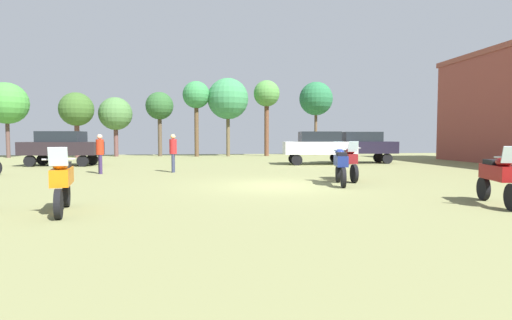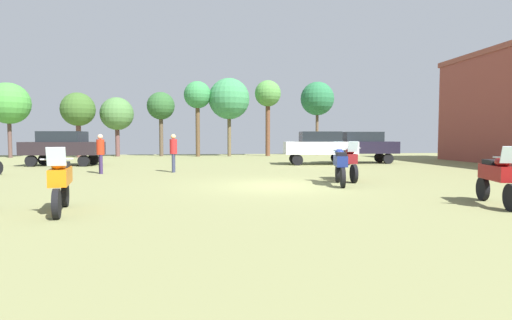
% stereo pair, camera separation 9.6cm
% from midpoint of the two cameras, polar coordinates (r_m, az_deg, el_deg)
% --- Properties ---
extents(ground_plane, '(44.00, 52.00, 0.02)m').
position_cam_midpoint_polar(ground_plane, '(13.57, 3.48, -3.74)').
color(ground_plane, olive).
extents(motorcycle_2, '(0.74, 2.19, 1.49)m').
position_cam_midpoint_polar(motorcycle_2, '(13.98, 12.25, -0.54)').
color(motorcycle_2, black).
rests_on(motorcycle_2, ground).
extents(motorcycle_4, '(0.74, 2.10, 1.45)m').
position_cam_midpoint_polar(motorcycle_4, '(9.61, -26.12, -2.64)').
color(motorcycle_4, black).
rests_on(motorcycle_4, ground).
extents(motorcycle_5, '(0.62, 2.27, 1.51)m').
position_cam_midpoint_polar(motorcycle_5, '(15.44, 13.27, -0.17)').
color(motorcycle_5, black).
rests_on(motorcycle_5, ground).
extents(motorcycle_7, '(0.80, 2.11, 1.45)m').
position_cam_midpoint_polar(motorcycle_7, '(11.17, 31.66, -2.01)').
color(motorcycle_7, black).
rests_on(motorcycle_7, ground).
extents(car_1, '(4.44, 2.18, 2.00)m').
position_cam_midpoint_polar(car_1, '(24.32, 9.32, 2.11)').
color(car_1, black).
rests_on(car_1, ground).
extents(car_2, '(4.39, 2.04, 2.00)m').
position_cam_midpoint_polar(car_2, '(26.11, 15.09, 2.11)').
color(car_2, black).
rests_on(car_2, ground).
extents(car_3, '(4.44, 2.17, 2.00)m').
position_cam_midpoint_polar(car_3, '(25.55, -26.00, 1.87)').
color(car_3, black).
rests_on(car_3, ground).
extents(person_1, '(0.45, 0.45, 1.80)m').
position_cam_midpoint_polar(person_1, '(19.16, -21.40, 1.27)').
color(person_1, '#32234B').
rests_on(person_1, ground).
extents(person_2, '(0.36, 0.36, 1.80)m').
position_cam_midpoint_polar(person_2, '(18.99, -11.69, 1.43)').
color(person_2, '#2E324B').
rests_on(person_2, ground).
extents(tree_1, '(2.32, 2.32, 6.47)m').
position_cam_midpoint_polar(tree_1, '(34.68, -8.37, 9.07)').
color(tree_1, brown).
rests_on(tree_1, ground).
extents(tree_2, '(3.57, 3.57, 6.80)m').
position_cam_midpoint_polar(tree_2, '(34.85, -3.83, 8.77)').
color(tree_2, brown).
rests_on(tree_2, ground).
extents(tree_3, '(2.74, 2.74, 5.33)m').
position_cam_midpoint_polar(tree_3, '(35.69, -24.24, 6.61)').
color(tree_3, brown).
rests_on(tree_3, ground).
extents(tree_4, '(3.10, 3.10, 6.81)m').
position_cam_midpoint_polar(tree_4, '(37.54, 8.91, 8.70)').
color(tree_4, brown).
rests_on(tree_4, ground).
extents(tree_5, '(2.83, 2.83, 5.11)m').
position_cam_midpoint_polar(tree_5, '(36.34, -19.36, 6.26)').
color(tree_5, brown).
rests_on(tree_5, ground).
extents(tree_6, '(2.31, 2.31, 6.69)m').
position_cam_midpoint_polar(tree_6, '(35.36, 1.80, 9.28)').
color(tree_6, brown).
rests_on(tree_6, ground).
extents(tree_7, '(3.32, 3.32, 6.06)m').
position_cam_midpoint_polar(tree_7, '(37.88, -32.06, 6.91)').
color(tree_7, '#503834').
rests_on(tree_7, ground).
extents(tree_8, '(2.41, 2.41, 5.63)m').
position_cam_midpoint_polar(tree_8, '(35.89, -13.50, 7.49)').
color(tree_8, '#4D3E2F').
rests_on(tree_8, ground).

